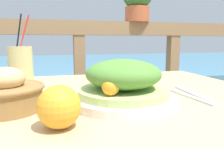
% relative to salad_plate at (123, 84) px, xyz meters
% --- Properties ---
extents(patio_table, '(1.01, 0.85, 0.71)m').
position_rel_salad_plate_xyz_m(patio_table, '(-0.01, 0.08, -0.15)').
color(patio_table, tan).
rests_on(patio_table, ground_plane).
extents(railing_fence, '(2.80, 0.08, 1.00)m').
position_rel_salad_plate_xyz_m(railing_fence, '(-0.01, 0.90, -0.07)').
color(railing_fence, '#937551').
rests_on(railing_fence, ground_plane).
extents(sea_backdrop, '(12.00, 4.00, 0.50)m').
position_rel_salad_plate_xyz_m(sea_backdrop, '(-0.01, 3.40, -0.51)').
color(sea_backdrop, teal).
rests_on(sea_backdrop, ground_plane).
extents(salad_plate, '(0.28, 0.28, 0.11)m').
position_rel_salad_plate_xyz_m(salad_plate, '(0.00, 0.00, 0.00)').
color(salad_plate, white).
rests_on(salad_plate, patio_table).
extents(drink_glass, '(0.08, 0.08, 0.25)m').
position_rel_salad_plate_xyz_m(drink_glass, '(-0.28, 0.25, 0.02)').
color(drink_glass, '#DBCC7F').
rests_on(drink_glass, patio_table).
extents(bread_basket, '(0.17, 0.17, 0.10)m').
position_rel_salad_plate_xyz_m(bread_basket, '(-0.28, 0.01, -0.01)').
color(bread_basket, olive).
rests_on(bread_basket, patio_table).
extents(fork, '(0.03, 0.18, 0.00)m').
position_rel_salad_plate_xyz_m(fork, '(0.20, -0.00, -0.05)').
color(fork, silver).
rests_on(fork, patio_table).
extents(knife, '(0.03, 0.18, 0.00)m').
position_rel_salad_plate_xyz_m(knife, '(0.23, 0.04, -0.05)').
color(knife, silver).
rests_on(knife, patio_table).
extents(orange_near_basket, '(0.08, 0.08, 0.08)m').
position_rel_salad_plate_xyz_m(orange_near_basket, '(-0.17, -0.13, -0.01)').
color(orange_near_basket, '#F9A328').
rests_on(orange_near_basket, patio_table).
extents(orange_near_glass, '(0.07, 0.07, 0.07)m').
position_rel_salad_plate_xyz_m(orange_near_glass, '(0.05, 0.41, -0.02)').
color(orange_near_glass, '#F9A328').
rests_on(orange_near_glass, patio_table).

